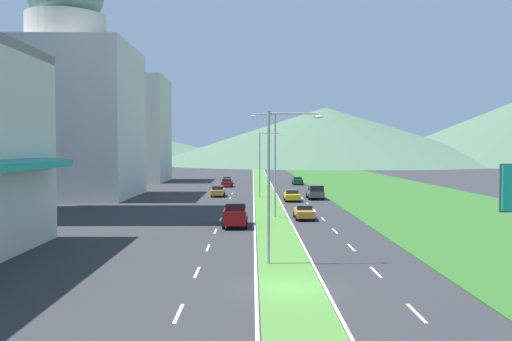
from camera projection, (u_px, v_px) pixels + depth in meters
The scene contains 38 objects.
ground_plane at pixel (291, 289), 28.11m from camera, with size 600.00×600.00×0.00m, color #2D2D30.
grass_median at pixel (265, 193), 88.06m from camera, with size 3.20×240.00×0.06m, color #477F33.
grass_verge_right at pixel (395, 193), 88.19m from camera, with size 24.00×240.00×0.06m, color #2D6023.
lane_dash_left_2 at pixel (178, 313), 23.90m from camera, with size 0.16×2.80×0.01m, color silver.
lane_dash_left_3 at pixel (197, 272), 31.80m from camera, with size 0.16×2.80×0.01m, color silver.
lane_dash_left_4 at pixel (208, 248), 39.70m from camera, with size 0.16×2.80×0.01m, color silver.
lane_dash_left_5 at pixel (215, 231), 47.60m from camera, with size 0.16×2.80×0.01m, color silver.
lane_dash_left_6 at pixel (221, 219), 55.50m from camera, with size 0.16×2.80×0.01m, color silver.
lane_dash_left_7 at pixel (225, 210), 63.41m from camera, with size 0.16×2.80×0.01m, color silver.
lane_dash_left_8 at pixel (228, 204), 71.31m from camera, with size 0.16×2.80×0.01m, color silver.
lane_dash_left_9 at pixel (230, 198), 79.21m from camera, with size 0.16×2.80×0.01m, color silver.
lane_dash_left_10 at pixel (232, 193), 87.11m from camera, with size 0.16×2.80×0.01m, color silver.
lane_dash_right_2 at pixel (416, 313), 23.96m from camera, with size 0.16×2.80×0.01m, color silver.
lane_dash_right_3 at pixel (376, 272), 31.86m from camera, with size 0.16×2.80×0.01m, color silver.
lane_dash_right_4 at pixel (351, 247), 39.77m from camera, with size 0.16×2.80×0.01m, color silver.
lane_dash_right_5 at pixel (335, 231), 47.67m from camera, with size 0.16×2.80×0.01m, color silver.
lane_dash_right_6 at pixel (323, 219), 55.57m from camera, with size 0.16×2.80×0.01m, color silver.
lane_dash_right_7 at pixel (314, 210), 63.47m from camera, with size 0.16×2.80×0.01m, color silver.
lane_dash_right_8 at pixel (308, 203), 71.37m from camera, with size 0.16×2.80×0.01m, color silver.
lane_dash_right_9 at pixel (302, 198), 79.27m from camera, with size 0.16×2.80×0.01m, color silver.
lane_dash_right_10 at pixel (298, 193), 87.17m from camera, with size 0.16×2.80×0.01m, color silver.
edge_line_median_left at pixel (254, 193), 88.05m from camera, with size 0.16×240.00×0.01m, color silver.
edge_line_median_right at pixel (276, 193), 88.08m from camera, with size 0.16×240.00×0.01m, color silver.
domed_building at pixel (67, 100), 80.57m from camera, with size 19.08×19.08×34.64m.
midrise_colored at pixel (128, 130), 119.25m from camera, with size 16.32×16.32×22.08m, color beige.
hill_far_left at pixel (86, 140), 300.70m from camera, with size 178.57×178.57×22.49m, color #47664C.
hill_far_center at pixel (326, 135), 257.76m from camera, with size 161.89×161.89×25.83m, color #47664C.
street_lamp_near at pixel (275, 176), 33.87m from camera, with size 3.42×0.42×9.31m.
street_lamp_mid at pixel (273, 159), 56.71m from camera, with size 2.61×0.31×10.66m.
street_lamp_far at pixel (262, 160), 79.62m from camera, with size 3.35×0.46×9.34m.
car_0 at pixel (218, 191), 81.70m from camera, with size 1.94×4.51×1.56m.
car_1 at pixel (297, 181), 108.55m from camera, with size 1.95×4.66×1.48m.
car_2 at pixel (292, 195), 74.61m from camera, with size 2.03×4.67×1.51m.
car_3 at pixel (227, 183), 102.05m from camera, with size 2.02×4.09×1.49m.
car_4 at pixel (228, 180), 111.41m from camera, with size 1.97×4.71×1.41m.
car_5 at pixel (304, 212), 55.62m from camera, with size 1.90×4.44×1.43m.
pickup_truck_0 at pixel (315, 192), 77.42m from camera, with size 2.18×5.40×2.00m.
pickup_truck_1 at pixel (235, 215), 50.72m from camera, with size 2.18×5.40×2.00m.
Camera 1 is at (-1.93, -27.84, 7.08)m, focal length 39.27 mm.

